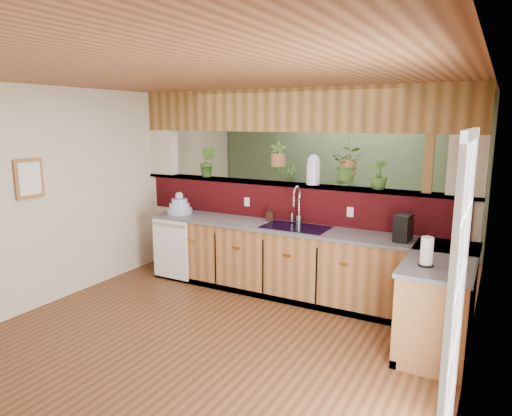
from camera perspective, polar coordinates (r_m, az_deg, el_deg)
The scene contains 28 objects.
ground at distance 5.24m, azimuth -2.19°, elevation -13.92°, with size 4.60×7.00×0.01m, color #54311A.
ceiling at distance 4.77m, azimuth -2.43°, elevation 15.70°, with size 4.60×7.00×0.01m, color brown.
wall_back at distance 8.01m, azimuth 10.65°, elevation 4.32°, with size 4.60×0.02×2.60m, color beige.
wall_left at distance 6.32m, azimuth -20.54°, elevation 2.04°, with size 0.02×7.00×2.60m, color beige.
wall_right at distance 4.18m, azimuth 25.92°, elevation -2.67°, with size 0.02×7.00×2.60m, color beige.
pass_through_partition at distance 6.03m, azimuth 4.52°, elevation 1.25°, with size 4.60×0.21×2.60m.
pass_through_ledge at distance 6.01m, azimuth 4.30°, elevation 2.96°, with size 4.60×0.21×0.04m, color brown.
header_beam at distance 5.95m, azimuth 4.43°, elevation 12.10°, with size 4.60×0.15×0.55m, color brown.
sage_backwall at distance 8.00m, azimuth 10.60°, elevation 4.30°, with size 4.55×0.02×2.55m, color #4F6746.
countertop at distance 5.49m, azimuth 10.12°, elevation -7.86°, with size 4.14×1.52×0.90m.
dishwasher at distance 6.40m, azimuth -10.66°, elevation -5.08°, with size 0.58×0.03×0.82m.
navy_sink at distance 5.68m, azimuth 4.96°, elevation -3.17°, with size 0.82×0.50×0.18m.
french_door at distance 3.02m, azimuth 23.61°, elevation -12.56°, with size 0.06×1.02×2.16m, color white.
framed_print at distance 5.78m, azimuth -26.49°, elevation 3.31°, with size 0.04×0.35×0.45m.
faucet at distance 5.76m, azimuth 5.19°, elevation 0.56°, with size 0.22×0.22×0.50m.
dish_stack at distance 6.52m, azimuth -9.53°, elevation 0.14°, with size 0.35×0.35×0.31m.
soap_dispenser at distance 5.97m, azimuth 1.72°, elevation -0.74°, with size 0.08×0.09×0.19m, color #331D12.
coffee_maker at distance 5.23m, azimuth 17.90°, elevation -2.49°, with size 0.16×0.26×0.29m.
paper_towel at distance 4.42m, azimuth 20.56°, elevation -5.19°, with size 0.13×0.13×0.29m.
glass_jar at distance 5.86m, azimuth 7.18°, elevation 4.79°, with size 0.17×0.17×0.38m.
ledge_plant_left at distance 6.62m, azimuth -6.04°, elevation 5.78°, with size 0.24×0.20×0.44m, color #31581E.
ledge_plant_right at distance 5.62m, azimuth 15.12°, elevation 4.10°, with size 0.20×0.20×0.36m, color #31581E.
hanging_plant_a at distance 6.04m, azimuth 2.79°, elevation 7.56°, with size 0.25×0.22×0.52m.
hanging_plant_b at distance 5.69m, azimuth 11.48°, elevation 7.27°, with size 0.41×0.36×0.54m.
shelving_console at distance 8.04m, azimuth 7.20°, elevation -1.34°, with size 1.39×0.37×0.93m, color black.
shelf_plant_a at distance 8.10m, azimuth 4.37°, elevation 3.74°, with size 0.24×0.16×0.45m, color #31581E.
shelf_plant_b at distance 7.77m, azimuth 10.56°, elevation 3.32°, with size 0.26×0.26×0.46m, color #31581E.
floor_plant at distance 7.15m, azimuth 16.63°, elevation -4.19°, with size 0.70×0.61×0.78m, color #31581E.
Camera 1 is at (2.44, -4.08, 2.21)m, focal length 32.00 mm.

